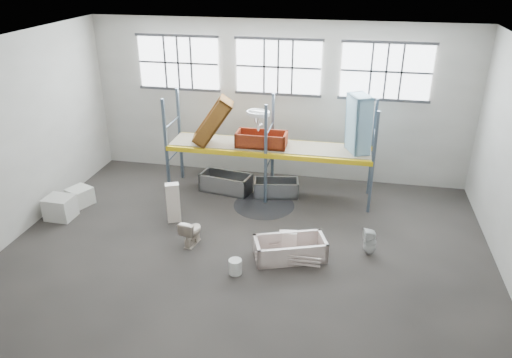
% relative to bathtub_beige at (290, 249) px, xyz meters
% --- Properties ---
extents(floor, '(12.00, 10.00, 0.10)m').
position_rel_bathtub_beige_xyz_m(floor, '(-1.11, -0.16, -0.30)').
color(floor, '#47413C').
rests_on(floor, ground).
extents(ceiling, '(12.00, 10.00, 0.10)m').
position_rel_bathtub_beige_xyz_m(ceiling, '(-1.11, -0.16, 4.80)').
color(ceiling, silver).
rests_on(ceiling, ground).
extents(wall_back, '(12.00, 0.10, 5.00)m').
position_rel_bathtub_beige_xyz_m(wall_back, '(-1.11, 4.89, 2.25)').
color(wall_back, '#AFABA1').
rests_on(wall_back, ground).
extents(wall_front, '(12.00, 0.10, 5.00)m').
position_rel_bathtub_beige_xyz_m(wall_front, '(-1.11, -5.21, 2.25)').
color(wall_front, '#BBB7AD').
rests_on(wall_front, ground).
extents(wall_left, '(0.10, 10.00, 5.00)m').
position_rel_bathtub_beige_xyz_m(wall_left, '(-7.16, -0.16, 2.25)').
color(wall_left, '#9E9A92').
rests_on(wall_left, ground).
extents(window_left, '(2.60, 0.04, 1.60)m').
position_rel_bathtub_beige_xyz_m(window_left, '(-4.31, 4.78, 3.35)').
color(window_left, white).
rests_on(window_left, wall_back).
extents(window_mid, '(2.60, 0.04, 1.60)m').
position_rel_bathtub_beige_xyz_m(window_mid, '(-1.11, 4.78, 3.35)').
color(window_mid, white).
rests_on(window_mid, wall_back).
extents(window_right, '(2.60, 0.04, 1.60)m').
position_rel_bathtub_beige_xyz_m(window_right, '(2.09, 4.78, 3.35)').
color(window_right, white).
rests_on(window_right, wall_back).
extents(rack_upright_la, '(0.08, 0.08, 3.00)m').
position_rel_bathtub_beige_xyz_m(rack_upright_la, '(-4.11, 2.74, 1.25)').
color(rack_upright_la, slate).
rests_on(rack_upright_la, floor).
extents(rack_upright_lb, '(0.08, 0.08, 3.00)m').
position_rel_bathtub_beige_xyz_m(rack_upright_lb, '(-4.11, 3.94, 1.25)').
color(rack_upright_lb, slate).
rests_on(rack_upright_lb, floor).
extents(rack_upright_ma, '(0.08, 0.08, 3.00)m').
position_rel_bathtub_beige_xyz_m(rack_upright_ma, '(-1.11, 2.74, 1.25)').
color(rack_upright_ma, slate).
rests_on(rack_upright_ma, floor).
extents(rack_upright_mb, '(0.08, 0.08, 3.00)m').
position_rel_bathtub_beige_xyz_m(rack_upright_mb, '(-1.11, 3.94, 1.25)').
color(rack_upright_mb, slate).
rests_on(rack_upright_mb, floor).
extents(rack_upright_ra, '(0.08, 0.08, 3.00)m').
position_rel_bathtub_beige_xyz_m(rack_upright_ra, '(1.89, 2.74, 1.25)').
color(rack_upright_ra, slate).
rests_on(rack_upright_ra, floor).
extents(rack_upright_rb, '(0.08, 0.08, 3.00)m').
position_rel_bathtub_beige_xyz_m(rack_upright_rb, '(1.89, 3.94, 1.25)').
color(rack_upright_rb, slate).
rests_on(rack_upright_rb, floor).
extents(rack_beam_front, '(6.00, 0.10, 0.14)m').
position_rel_bathtub_beige_xyz_m(rack_beam_front, '(-1.11, 2.74, 1.25)').
color(rack_beam_front, yellow).
rests_on(rack_beam_front, floor).
extents(rack_beam_back, '(6.00, 0.10, 0.14)m').
position_rel_bathtub_beige_xyz_m(rack_beam_back, '(-1.11, 3.94, 1.25)').
color(rack_beam_back, yellow).
rests_on(rack_beam_back, floor).
extents(shelf_deck, '(5.90, 1.10, 0.03)m').
position_rel_bathtub_beige_xyz_m(shelf_deck, '(-1.11, 3.34, 1.33)').
color(shelf_deck, gray).
rests_on(shelf_deck, floor).
extents(wet_patch, '(1.80, 1.80, 0.00)m').
position_rel_bathtub_beige_xyz_m(wet_patch, '(-1.11, 2.54, -0.25)').
color(wet_patch, black).
rests_on(wet_patch, floor).
extents(bathtub_beige, '(1.88, 1.34, 0.50)m').
position_rel_bathtub_beige_xyz_m(bathtub_beige, '(0.00, 0.00, 0.00)').
color(bathtub_beige, beige).
rests_on(bathtub_beige, floor).
extents(cistern_spare, '(0.46, 0.27, 0.41)m').
position_rel_bathtub_beige_xyz_m(cistern_spare, '(-0.11, 0.38, 0.03)').
color(cistern_spare, silver).
rests_on(cistern_spare, bathtub_beige).
extents(sink_in_tub, '(0.56, 0.56, 0.16)m').
position_rel_bathtub_beige_xyz_m(sink_in_tub, '(-0.47, 0.36, -0.09)').
color(sink_in_tub, beige).
rests_on(sink_in_tub, bathtub_beige).
extents(toilet_beige, '(0.51, 0.76, 0.71)m').
position_rel_bathtub_beige_xyz_m(toilet_beige, '(-2.54, 0.13, 0.10)').
color(toilet_beige, beige).
rests_on(toilet_beige, floor).
extents(cistern_tall, '(0.43, 0.36, 1.13)m').
position_rel_bathtub_beige_xyz_m(cistern_tall, '(-3.39, 1.15, 0.31)').
color(cistern_tall, silver).
rests_on(cistern_tall, floor).
extents(toilet_white, '(0.37, 0.37, 0.69)m').
position_rel_bathtub_beige_xyz_m(toilet_white, '(1.89, 0.54, 0.09)').
color(toilet_white, silver).
rests_on(toilet_white, floor).
extents(steel_tub_left, '(1.64, 0.97, 0.56)m').
position_rel_bathtub_beige_xyz_m(steel_tub_left, '(-2.45, 3.25, 0.03)').
color(steel_tub_left, '#B2B5BA').
rests_on(steel_tub_left, floor).
extents(steel_tub_right, '(1.43, 0.84, 0.49)m').
position_rel_bathtub_beige_xyz_m(steel_tub_right, '(-0.87, 3.27, -0.00)').
color(steel_tub_right, '#AFB3B8').
rests_on(steel_tub_right, floor).
extents(rust_tub_flat, '(1.48, 0.70, 0.41)m').
position_rel_bathtub_beige_xyz_m(rust_tub_flat, '(-1.33, 3.20, 1.57)').
color(rust_tub_flat, '#8E340F').
rests_on(rust_tub_flat, shelf_deck).
extents(rust_tub_tilted, '(1.33, 0.94, 1.49)m').
position_rel_bathtub_beige_xyz_m(rust_tub_tilted, '(-2.76, 3.12, 2.04)').
color(rust_tub_tilted, '#935C15').
rests_on(rust_tub_tilted, shelf_deck).
extents(sink_on_shelf, '(0.78, 0.67, 0.60)m').
position_rel_bathtub_beige_xyz_m(sink_on_shelf, '(-1.43, 3.22, 1.84)').
color(sink_on_shelf, silver).
rests_on(sink_on_shelf, rust_tub_flat).
extents(blue_tub_upright, '(0.80, 0.94, 1.71)m').
position_rel_bathtub_beige_xyz_m(blue_tub_upright, '(1.41, 3.35, 2.14)').
color(blue_tub_upright, '#85B6D0').
rests_on(blue_tub_upright, shelf_deck).
extents(bucket, '(0.34, 0.34, 0.36)m').
position_rel_bathtub_beige_xyz_m(bucket, '(-1.15, -0.89, -0.07)').
color(bucket, silver).
rests_on(bucket, floor).
extents(carton_near, '(0.76, 0.65, 0.63)m').
position_rel_bathtub_beige_xyz_m(carton_near, '(-6.56, 0.69, 0.07)').
color(carton_near, beige).
rests_on(carton_near, floor).
extents(carton_far, '(0.80, 0.80, 0.51)m').
position_rel_bathtub_beige_xyz_m(carton_far, '(-6.45, 1.55, 0.00)').
color(carton_far, silver).
rests_on(carton_far, floor).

